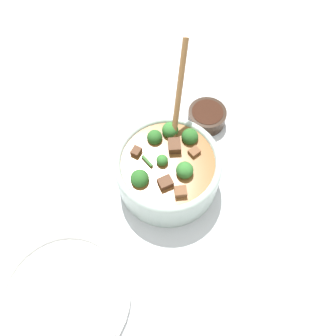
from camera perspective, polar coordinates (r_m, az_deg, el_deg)
ground_plane at (r=0.75m, az=0.00°, el=-2.19°), size 4.00×4.00×0.00m
stew_bowl at (r=0.70m, az=0.01°, el=-0.16°), size 0.24×0.25×0.26m
condiment_bowl at (r=0.82m, az=6.78°, el=8.96°), size 0.09×0.09×0.04m
empty_plate at (r=0.70m, az=-17.73°, el=-20.67°), size 0.26×0.26×0.02m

